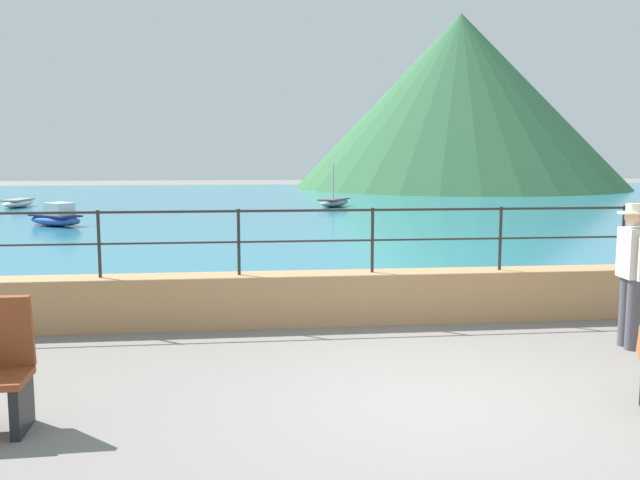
% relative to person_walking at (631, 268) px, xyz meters
% --- Properties ---
extents(ground_plane, '(120.00, 120.00, 0.00)m').
position_rel_person_walking_xyz_m(ground_plane, '(-2.83, -1.55, -0.98)').
color(ground_plane, slate).
extents(promenade_wall, '(20.00, 0.56, 0.70)m').
position_rel_person_walking_xyz_m(promenade_wall, '(-2.83, 1.65, -0.63)').
color(promenade_wall, tan).
rests_on(promenade_wall, ground).
extents(railing, '(18.44, 0.04, 0.90)m').
position_rel_person_walking_xyz_m(railing, '(-2.83, 1.65, 0.35)').
color(railing, '#282623').
rests_on(railing, promenade_wall).
extents(lake_water, '(64.00, 44.32, 0.06)m').
position_rel_person_walking_xyz_m(lake_water, '(-2.83, 24.29, -0.95)').
color(lake_water, teal).
rests_on(lake_water, ground).
extents(hill_main, '(23.53, 23.53, 12.27)m').
position_rel_person_walking_xyz_m(hill_main, '(10.78, 40.21, 5.16)').
color(hill_main, '#33663D').
rests_on(hill_main, ground).
extents(person_walking, '(0.38, 0.57, 1.75)m').
position_rel_person_walking_xyz_m(person_walking, '(0.00, 0.00, 0.00)').
color(person_walking, '#4C4C56').
rests_on(person_walking, ground).
extents(boat_0, '(2.33, 2.18, 0.76)m').
position_rel_person_walking_xyz_m(boat_0, '(-10.64, 15.18, -0.65)').
color(boat_0, '#2D4C9E').
rests_on(boat_0, lake_water).
extents(boat_2, '(1.99, 2.42, 1.88)m').
position_rel_person_walking_xyz_m(boat_2, '(-0.57, 22.52, -0.72)').
color(boat_2, gray).
rests_on(boat_2, lake_water).
extents(boat_3, '(1.19, 2.40, 0.36)m').
position_rel_person_walking_xyz_m(boat_3, '(-14.50, 23.69, -0.72)').
color(boat_3, white).
rests_on(boat_3, lake_water).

